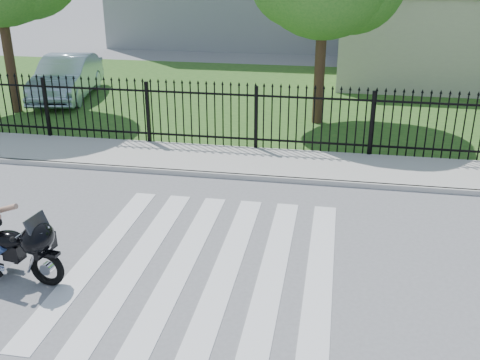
# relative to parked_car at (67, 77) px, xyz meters

# --- Properties ---
(ground) EXTENTS (120.00, 120.00, 0.00)m
(ground) POSITION_rel_parked_car_xyz_m (7.62, -10.51, -0.78)
(ground) COLOR slate
(ground) RESTS_ON ground
(crosswalk) EXTENTS (5.00, 5.50, 0.01)m
(crosswalk) POSITION_rel_parked_car_xyz_m (7.62, -10.51, -0.77)
(crosswalk) COLOR silver
(crosswalk) RESTS_ON ground
(sidewalk) EXTENTS (40.00, 2.00, 0.12)m
(sidewalk) POSITION_rel_parked_car_xyz_m (7.62, -5.51, -0.72)
(sidewalk) COLOR #ADAAA3
(sidewalk) RESTS_ON ground
(curb) EXTENTS (40.00, 0.12, 0.12)m
(curb) POSITION_rel_parked_car_xyz_m (7.62, -6.51, -0.72)
(curb) COLOR #ADAAA3
(curb) RESTS_ON ground
(grass_strip) EXTENTS (40.00, 12.00, 0.02)m
(grass_strip) POSITION_rel_parked_car_xyz_m (7.62, 1.49, -0.77)
(grass_strip) COLOR #26501B
(grass_strip) RESTS_ON ground
(iron_fence) EXTENTS (26.00, 0.04, 1.80)m
(iron_fence) POSITION_rel_parked_car_xyz_m (7.62, -4.51, 0.13)
(iron_fence) COLOR black
(iron_fence) RESTS_ON ground
(building_low) EXTENTS (10.00, 6.00, 3.50)m
(building_low) POSITION_rel_parked_car_xyz_m (14.62, 5.49, 0.97)
(building_low) COLOR beige
(building_low) RESTS_ON ground
(parked_car) EXTENTS (2.37, 4.80, 1.51)m
(parked_car) POSITION_rel_parked_car_xyz_m (0.00, 0.00, 0.00)
(parked_car) COLOR #A4BECF
(parked_car) RESTS_ON grass_strip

